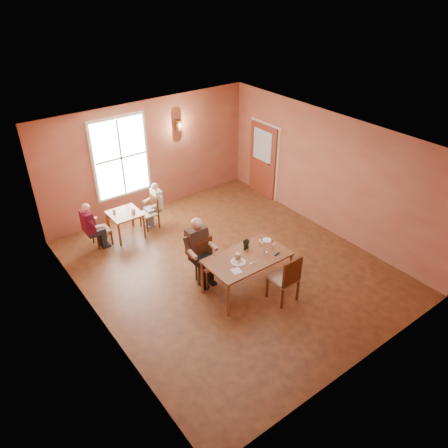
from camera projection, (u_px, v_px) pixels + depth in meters
ground at (229, 267)px, 9.87m from camera, size 6.00×7.00×0.01m
wall_back at (149, 157)px, 11.48m from camera, size 6.00×0.04×3.00m
wall_front at (368, 300)px, 6.70m from camera, size 6.00×0.04×3.00m
wall_left at (92, 261)px, 7.56m from camera, size 0.04×7.00×3.00m
wall_right at (327, 173)px, 10.62m from camera, size 0.04×7.00×3.00m
ceiling at (230, 141)px, 8.30m from camera, size 6.00×7.00×0.04m
window at (121, 158)px, 10.93m from camera, size 1.36×0.10×1.96m
door at (263, 161)px, 12.39m from camera, size 0.12×1.04×2.10m
wall_sconce at (179, 125)px, 11.50m from camera, size 0.16×0.16×0.28m
main_table at (247, 273)px, 9.05m from camera, size 1.72×0.97×0.81m
chair_diner_main at (209, 263)px, 9.19m from camera, size 0.44×0.44×0.99m
diner_main at (210, 255)px, 9.06m from camera, size 0.57×0.57×1.43m
chair_empty at (283, 277)px, 8.70m from camera, size 0.48×0.48×1.08m
plate_food at (238, 262)px, 8.67m from camera, size 0.36×0.36×0.04m
sandwich at (238, 257)px, 8.73m from camera, size 0.14×0.14×0.12m
goblet_a at (261, 242)px, 9.12m from camera, size 0.10×0.10×0.21m
goblet_b at (273, 245)px, 9.04m from camera, size 0.10×0.10×0.20m
goblet_c at (266, 251)px, 8.84m from camera, size 0.10×0.10×0.20m
menu_stand at (246, 245)px, 9.02m from camera, size 0.14×0.09×0.22m
knife at (253, 262)px, 8.68m from camera, size 0.21×0.02×0.00m
napkin at (236, 271)px, 8.44m from camera, size 0.22×0.22×0.01m
side_plate at (267, 240)px, 9.35m from camera, size 0.23×0.23×0.01m
sunglasses at (277, 254)px, 8.91m from camera, size 0.15×0.08×0.02m
second_table at (126, 224)px, 10.84m from camera, size 0.74×0.74×0.65m
chair_diner_white at (149, 213)px, 11.11m from camera, size 0.38×0.38×0.86m
diner_white at (150, 208)px, 11.06m from camera, size 0.45×0.45×1.12m
chair_diner_maroon at (101, 229)px, 10.45m from camera, size 0.38×0.38×0.86m
diner_maroon at (99, 223)px, 10.34m from camera, size 0.49×0.49×1.21m
cup_a at (133, 211)px, 10.64m from camera, size 0.14×0.14×0.09m
cup_b at (114, 212)px, 10.63m from camera, size 0.11×0.11×0.08m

